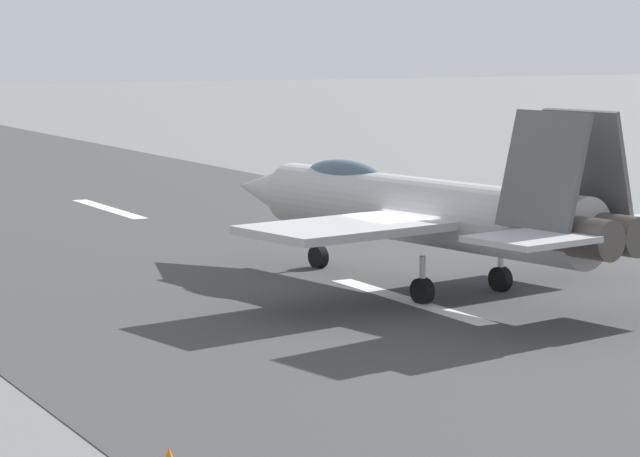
% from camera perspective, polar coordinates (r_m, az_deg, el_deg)
% --- Properties ---
extents(ground_plane, '(400.00, 400.00, 0.00)m').
position_cam_1_polar(ground_plane, '(41.43, 3.10, -2.81)').
color(ground_plane, slate).
extents(runway_strip, '(240.00, 26.00, 0.02)m').
position_cam_1_polar(runway_strip, '(41.42, 3.12, -2.81)').
color(runway_strip, '#3C3C3D').
rests_on(runway_strip, ground).
extents(fighter_jet, '(18.06, 13.59, 5.68)m').
position_cam_1_polar(fighter_jet, '(42.56, 4.02, 0.83)').
color(fighter_jet, '#AFADB1').
rests_on(fighter_jet, ground).
extents(crew_person, '(0.44, 0.64, 1.67)m').
position_cam_1_polar(crew_person, '(59.19, 3.28, 1.18)').
color(crew_person, '#1E2338').
rests_on(crew_person, ground).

